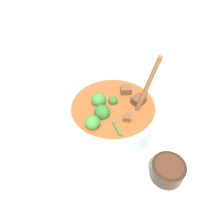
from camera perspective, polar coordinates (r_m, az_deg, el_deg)
ground_plane at (r=0.66m, az=-0.00°, el=-3.24°), size 4.00×4.00×0.00m
stew_bowl at (r=0.62m, az=-0.03°, el=-0.29°), size 0.26×0.26×0.25m
condiment_bowl at (r=0.56m, az=14.09°, el=-14.40°), size 0.08×0.08×0.04m
empty_plate at (r=0.91m, az=5.26°, el=13.39°), size 0.24×0.24×0.02m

